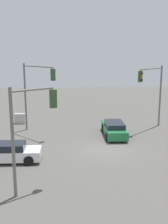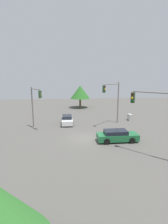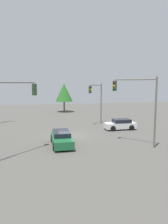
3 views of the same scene
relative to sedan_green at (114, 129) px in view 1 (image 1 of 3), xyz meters
The scene contains 7 objects.
ground_plane 3.94m from the sedan_green, 69.85° to the left, with size 80.00×80.00×0.00m, color #54514C.
sedan_green is the anchor object (origin of this frame).
sedan_white 10.24m from the sedan_green, 34.42° to the left, with size 4.09×1.85×1.39m.
traffic_signal_main 6.10m from the sedan_green, 151.21° to the right, with size 3.26×3.11×6.40m.
traffic_signal_cross 12.61m from the sedan_green, 58.07° to the left, with size 2.41×1.82×6.08m.
traffic_signal_aux 8.47m from the sedan_green, 10.98° to the right, with size 3.27×3.40×6.70m.
electrical_cabinet 10.96m from the sedan_green, 28.50° to the right, with size 1.14×0.53×1.11m, color #B2B2AD.
Camera 1 is at (3.04, 21.60, 7.85)m, focal length 45.00 mm.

